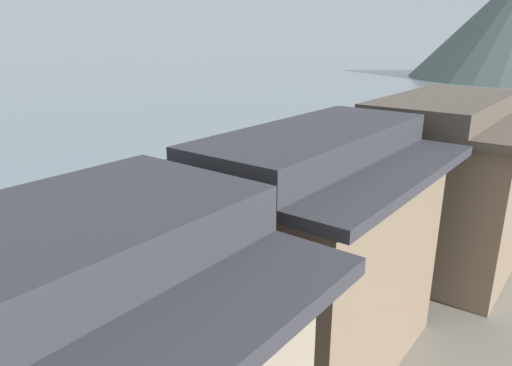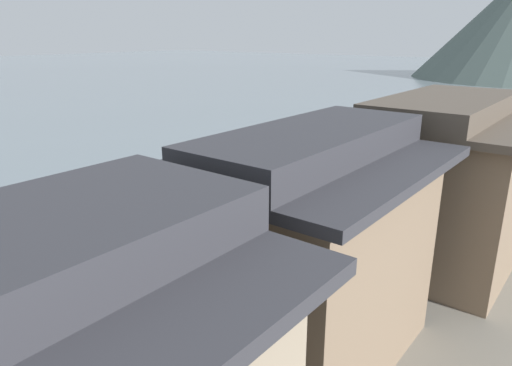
{
  "view_description": "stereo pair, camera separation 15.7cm",
  "coord_description": "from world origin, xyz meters",
  "px_view_note": "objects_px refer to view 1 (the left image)",
  "views": [
    {
      "loc": [
        15.26,
        1.78,
        9.07
      ],
      "look_at": [
        1.92,
        18.93,
        2.08
      ],
      "focal_mm": 32.53,
      "sensor_mm": 36.0,
      "label": 1
    },
    {
      "loc": [
        15.38,
        1.88,
        9.07
      ],
      "look_at": [
        1.92,
        18.93,
        2.08
      ],
      "focal_mm": 32.53,
      "sensor_mm": 36.0,
      "label": 2
    }
  ],
  "objects_px": {
    "boat_moored_nearest": "(438,145)",
    "boat_moored_third": "(466,133)",
    "boat_midriver_upstream": "(308,216)",
    "house_waterfront_tall": "(437,181)",
    "boat_upstream_distant": "(387,123)",
    "boat_midriver_drifting": "(425,161)",
    "house_waterfront_second": "(312,249)",
    "boat_moored_second": "(177,197)"
  },
  "relations": [
    {
      "from": "boat_moored_third",
      "to": "boat_midriver_drifting",
      "type": "bearing_deg",
      "value": -87.69
    },
    {
      "from": "boat_moored_nearest",
      "to": "house_waterfront_tall",
      "type": "bearing_deg",
      "value": -73.65
    },
    {
      "from": "boat_moored_third",
      "to": "house_waterfront_tall",
      "type": "bearing_deg",
      "value": -78.3
    },
    {
      "from": "boat_upstream_distant",
      "to": "house_waterfront_tall",
      "type": "bearing_deg",
      "value": -64.34
    },
    {
      "from": "boat_moored_third",
      "to": "boat_midriver_upstream",
      "type": "xyz_separation_m",
      "value": [
        -0.58,
        -27.23,
        0.04
      ]
    },
    {
      "from": "boat_moored_second",
      "to": "boat_midriver_drifting",
      "type": "relative_size",
      "value": 1.1
    },
    {
      "from": "boat_midriver_upstream",
      "to": "house_waterfront_second",
      "type": "height_order",
      "value": "house_waterfront_second"
    },
    {
      "from": "boat_midriver_upstream",
      "to": "boat_moored_nearest",
      "type": "bearing_deg",
      "value": 89.75
    },
    {
      "from": "boat_moored_nearest",
      "to": "boat_upstream_distant",
      "type": "bearing_deg",
      "value": 138.39
    },
    {
      "from": "boat_moored_nearest",
      "to": "boat_upstream_distant",
      "type": "xyz_separation_m",
      "value": [
        -7.2,
        6.39,
        0.1
      ]
    },
    {
      "from": "boat_midriver_upstream",
      "to": "house_waterfront_second",
      "type": "relative_size",
      "value": 0.68
    },
    {
      "from": "boat_moored_second",
      "to": "house_waterfront_second",
      "type": "height_order",
      "value": "house_waterfront_second"
    },
    {
      "from": "house_waterfront_second",
      "to": "house_waterfront_tall",
      "type": "relative_size",
      "value": 0.91
    },
    {
      "from": "boat_midriver_upstream",
      "to": "boat_midriver_drifting",
      "type": "bearing_deg",
      "value": 85.6
    },
    {
      "from": "boat_moored_nearest",
      "to": "boat_midriver_upstream",
      "type": "bearing_deg",
      "value": -90.25
    },
    {
      "from": "boat_midriver_drifting",
      "to": "house_waterfront_second",
      "type": "height_order",
      "value": "house_waterfront_second"
    },
    {
      "from": "boat_moored_nearest",
      "to": "boat_midriver_drifting",
      "type": "relative_size",
      "value": 1.12
    },
    {
      "from": "boat_upstream_distant",
      "to": "house_waterfront_second",
      "type": "bearing_deg",
      "value": -70.33
    },
    {
      "from": "boat_moored_nearest",
      "to": "boat_moored_third",
      "type": "height_order",
      "value": "boat_moored_third"
    },
    {
      "from": "boat_upstream_distant",
      "to": "house_waterfront_second",
      "type": "height_order",
      "value": "house_waterfront_second"
    },
    {
      "from": "boat_midriver_drifting",
      "to": "house_waterfront_second",
      "type": "distance_m",
      "value": 24.62
    },
    {
      "from": "boat_midriver_upstream",
      "to": "house_waterfront_tall",
      "type": "relative_size",
      "value": 0.62
    },
    {
      "from": "boat_midriver_drifting",
      "to": "house_waterfront_second",
      "type": "xyz_separation_m",
      "value": [
        4.8,
        -23.89,
        3.53
      ]
    },
    {
      "from": "boat_midriver_drifting",
      "to": "boat_moored_second",
      "type": "bearing_deg",
      "value": -118.7
    },
    {
      "from": "boat_moored_second",
      "to": "house_waterfront_second",
      "type": "bearing_deg",
      "value": -29.69
    },
    {
      "from": "boat_moored_nearest",
      "to": "boat_moored_second",
      "type": "height_order",
      "value": "boat_moored_nearest"
    },
    {
      "from": "boat_moored_nearest",
      "to": "house_waterfront_second",
      "type": "bearing_deg",
      "value": -79.05
    },
    {
      "from": "boat_moored_second",
      "to": "boat_moored_third",
      "type": "xyz_separation_m",
      "value": [
        8.31,
        29.05,
        0.1
      ]
    },
    {
      "from": "boat_midriver_drifting",
      "to": "boat_midriver_upstream",
      "type": "distance_m",
      "value": 14.35
    },
    {
      "from": "boat_midriver_drifting",
      "to": "boat_midriver_upstream",
      "type": "bearing_deg",
      "value": -94.4
    },
    {
      "from": "boat_upstream_distant",
      "to": "house_waterfront_second",
      "type": "relative_size",
      "value": 0.55
    },
    {
      "from": "house_waterfront_tall",
      "to": "boat_upstream_distant",
      "type": "bearing_deg",
      "value": 115.66
    },
    {
      "from": "boat_moored_nearest",
      "to": "boat_midriver_drifting",
      "type": "height_order",
      "value": "boat_midriver_drifting"
    },
    {
      "from": "boat_midriver_drifting",
      "to": "boat_upstream_distant",
      "type": "relative_size",
      "value": 1.05
    },
    {
      "from": "boat_midriver_upstream",
      "to": "house_waterfront_tall",
      "type": "bearing_deg",
      "value": -14.18
    },
    {
      "from": "boat_moored_second",
      "to": "house_waterfront_tall",
      "type": "distance_m",
      "value": 14.76
    },
    {
      "from": "boat_moored_third",
      "to": "boat_moored_second",
      "type": "bearing_deg",
      "value": -105.96
    },
    {
      "from": "boat_moored_third",
      "to": "house_waterfront_tall",
      "type": "relative_size",
      "value": 0.75
    },
    {
      "from": "boat_midriver_upstream",
      "to": "house_waterfront_second",
      "type": "xyz_separation_m",
      "value": [
        5.89,
        -9.59,
        3.58
      ]
    },
    {
      "from": "boat_midriver_upstream",
      "to": "house_waterfront_second",
      "type": "distance_m",
      "value": 11.81
    },
    {
      "from": "boat_moored_third",
      "to": "boat_midriver_drifting",
      "type": "height_order",
      "value": "boat_midriver_drifting"
    },
    {
      "from": "house_waterfront_second",
      "to": "boat_moored_third",
      "type": "bearing_deg",
      "value": 98.22
    }
  ]
}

